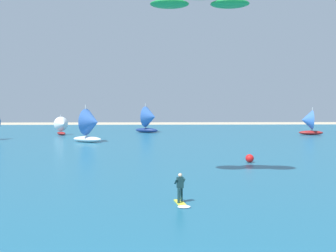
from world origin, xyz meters
The scene contains 8 objects.
ocean centered at (0.00, 49.97, 0.05)m, with size 160.00×90.00×0.10m, color #1E607F.
kitesurfer centered at (0.91, 12.29, 0.70)m, with size 0.89×2.02×1.67m.
kite centered at (2.56, 18.57, 12.71)m, with size 6.93×2.47×1.04m.
sailboat_center_horizon centered at (-1.79, 66.40, 2.66)m, with size 5.00×4.46×5.59m.
sailboat_trailing centered at (26.06, 60.28, 2.33)m, with size 4.29×3.70×4.87m.
sailboat_mid_left centered at (-16.93, 60.87, 1.75)m, with size 2.99×3.25×3.61m.
sailboat_outermost centered at (-9.74, 47.63, 2.55)m, with size 4.76×4.26×5.35m.
marker_buoy centered at (8.26, 27.64, 0.49)m, with size 0.78×0.78×0.78m, color red.
Camera 1 is at (-0.39, -9.49, 5.61)m, focal length 43.04 mm.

